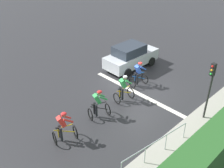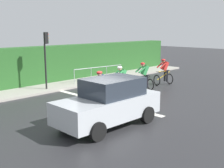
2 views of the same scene
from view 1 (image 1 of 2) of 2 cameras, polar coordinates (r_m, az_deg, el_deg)
ground_plane at (r=16.49m, az=5.95°, el=-1.62°), size 80.00×80.00×0.00m
sidewalk_kerb at (r=13.07m, az=17.05°, el=-13.05°), size 2.80×22.21×0.12m
stone_wall_low at (r=12.72m, az=20.73°, el=-14.24°), size 0.44×22.21×0.48m
hedge_wall at (r=12.02m, az=22.87°, el=-11.57°), size 1.10×22.21×2.42m
road_marking_stop_line at (r=16.34m, az=5.45°, el=-1.90°), size 7.00×0.30×0.01m
cyclist_lead at (r=12.62m, az=-10.46°, el=-9.34°), size 0.98×1.24×1.66m
cyclist_second at (r=13.87m, az=-2.98°, el=-4.56°), size 0.99×1.24×1.66m
cyclist_mid at (r=15.15m, az=2.51°, el=-1.13°), size 0.85×1.18×1.66m
cyclist_fourth at (r=16.67m, az=5.73°, el=1.99°), size 0.88×1.19×1.66m
car_silver at (r=18.89m, az=4.07°, el=6.00°), size 1.96×4.14×1.76m
traffic_light_near_crossing at (r=13.77m, az=20.49°, el=0.06°), size 0.23×0.31×3.34m
pedestrian_railing_kerbside at (r=11.77m, az=9.51°, el=-12.77°), size 0.51×3.89×1.03m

